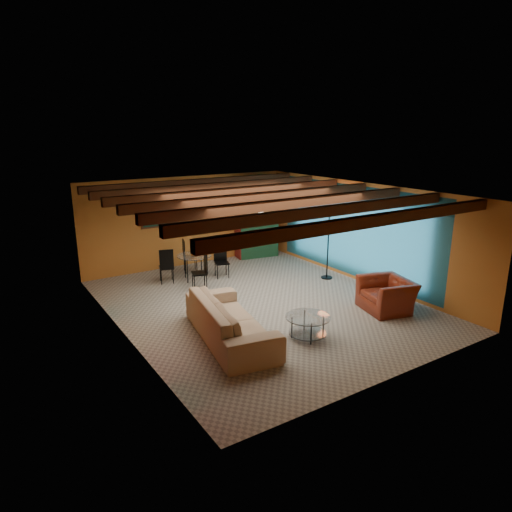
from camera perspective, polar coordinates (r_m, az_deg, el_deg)
room at (r=10.41m, az=0.27°, el=6.32°), size 6.52×8.01×2.71m
sofa at (r=9.10m, az=-3.24°, el=-7.96°), size 1.58×2.96×0.82m
armchair at (r=10.91m, az=16.05°, el=-4.69°), size 1.26×1.36×0.74m
coffee_table at (r=9.27m, az=6.49°, el=-8.80°), size 1.13×1.13×0.46m
dining_table at (r=12.64m, az=-7.73°, el=-0.85°), size 2.32×2.32×0.98m
armoire at (r=14.77m, az=-0.18°, el=4.18°), size 1.35×0.82×2.21m
floor_lamp at (r=12.69m, az=9.03°, el=1.53°), size 0.52×0.52×1.99m
ceiling_fan at (r=10.32m, az=0.61°, el=6.23°), size 1.50×1.50×0.44m
painting at (r=13.53m, az=-11.96°, el=5.11°), size 1.05×0.03×0.65m
potted_plant at (r=14.57m, az=-0.18°, el=9.35°), size 0.53×0.50×0.47m
vase at (r=12.49m, az=-7.83°, el=1.75°), size 0.26×0.26×0.21m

